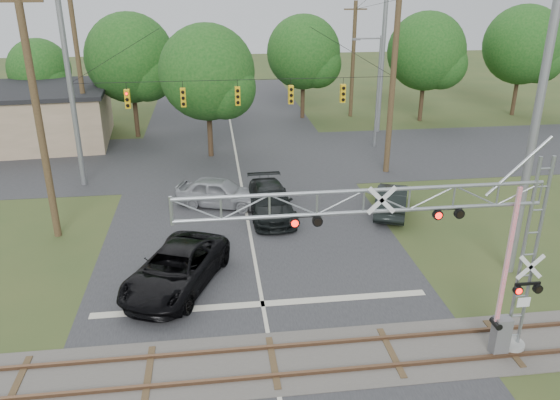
{
  "coord_description": "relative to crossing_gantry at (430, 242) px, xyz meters",
  "views": [
    {
      "loc": [
        -1.63,
        -12.42,
        11.72
      ],
      "look_at": [
        0.93,
        7.5,
        3.51
      ],
      "focal_mm": 35.0,
      "sensor_mm": 36.0,
      "label": 1
    }
  ],
  "objects": [
    {
      "name": "car_dark",
      "position": [
        -3.52,
        12.32,
        -3.54
      ],
      "size": [
        2.38,
        5.47,
        1.57
      ],
      "primitive_type": "imported",
      "rotation": [
        0.0,
        0.0,
        0.03
      ],
      "color": "black",
      "rests_on": "ground"
    },
    {
      "name": "crossing_gantry",
      "position": [
        0.0,
        0.0,
        0.0
      ],
      "size": [
        11.45,
        0.88,
        6.88
      ],
      "color": "gray",
      "rests_on": "ground"
    },
    {
      "name": "pickup_black",
      "position": [
        -8.1,
        5.63,
        -3.49
      ],
      "size": [
        4.82,
        6.54,
        1.65
      ],
      "primitive_type": "imported",
      "rotation": [
        0.0,
        0.0,
        -0.4
      ],
      "color": "black",
      "rests_on": "ground"
    },
    {
      "name": "treeline",
      "position": [
        -1.5,
        31.04,
        1.48
      ],
      "size": [
        56.85,
        20.87,
        9.67
      ],
      "color": "#3B2A1A",
      "rests_on": "ground"
    },
    {
      "name": "road_main",
      "position": [
        -4.77,
        8.36,
        -4.31
      ],
      "size": [
        14.0,
        90.0,
        0.02
      ],
      "primitive_type": "cube",
      "color": "#29292B",
      "rests_on": "ground"
    },
    {
      "name": "railroad_track",
      "position": [
        -4.77,
        0.36,
        -4.29
      ],
      "size": [
        90.0,
        3.2,
        0.17
      ],
      "color": "#4B4841",
      "rests_on": "ground"
    },
    {
      "name": "traffic_signal_span",
      "position": [
        -3.84,
        18.36,
        1.34
      ],
      "size": [
        19.34,
        0.36,
        11.5
      ],
      "color": "gray",
      "rests_on": "ground"
    },
    {
      "name": "road_cross",
      "position": [
        -4.77,
        22.36,
        -4.31
      ],
      "size": [
        90.0,
        12.0,
        0.02
      ],
      "primitive_type": "cube",
      "color": "#29292B",
      "rests_on": "ground"
    },
    {
      "name": "sedan_silver",
      "position": [
        -6.17,
        13.98,
        -3.52
      ],
      "size": [
        5.06,
        3.29,
        1.6
      ],
      "primitive_type": "imported",
      "rotation": [
        0.0,
        0.0,
        1.25
      ],
      "color": "gray",
      "rests_on": "ground"
    },
    {
      "name": "utility_poles",
      "position": [
        -2.11,
        20.16,
        1.72
      ],
      "size": [
        24.34,
        28.87,
        12.96
      ],
      "color": "#412F1E",
      "rests_on": "ground"
    },
    {
      "name": "suv_dark",
      "position": [
        2.95,
        11.88,
        -3.58
      ],
      "size": [
        3.08,
        4.74,
        1.48
      ],
      "primitive_type": "imported",
      "rotation": [
        0.0,
        0.0,
        2.77
      ],
      "color": "black",
      "rests_on": "ground"
    },
    {
      "name": "streetlight",
      "position": [
        5.41,
        23.9,
        0.15
      ],
      "size": [
        2.13,
        0.22,
        8.0
      ],
      "color": "gray",
      "rests_on": "ground"
    }
  ]
}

